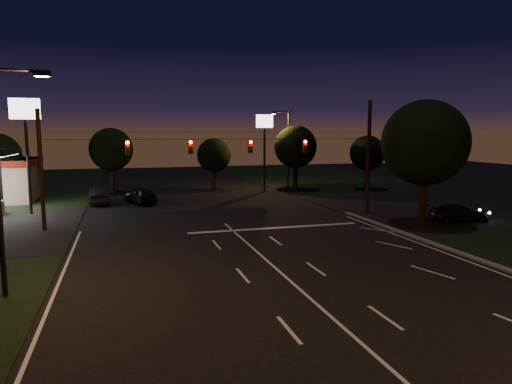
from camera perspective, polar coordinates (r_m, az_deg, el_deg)
name	(u,v)px	position (r m, az deg, el deg)	size (l,w,h in m)	color
ground	(296,286)	(19.80, 4.98, -11.61)	(140.00, 140.00, 0.00)	black
cross_street_right	(442,207)	(43.36, 22.20, -1.70)	(20.00, 16.00, 0.02)	black
center_line	(369,350)	(14.80, 13.91, -18.60)	(0.14, 40.00, 0.01)	silver
stop_bar	(275,228)	(31.23, 2.45, -4.50)	(12.00, 0.50, 0.01)	silver
utility_pole_right	(367,213)	(38.06, 13.66, -2.56)	(0.30, 0.30, 9.00)	black
utility_pole_left	(45,231)	(33.45, -24.91, -4.40)	(0.28, 0.28, 8.00)	black
signal_span	(221,146)	(33.12, -4.39, 5.75)	(24.00, 0.40, 1.56)	black
pole_sign_left_near	(26,126)	(40.07, -26.84, 7.38)	(2.20, 0.30, 9.10)	black
pole_sign_right	(265,135)	(49.70, 1.07, 7.16)	(1.80, 0.30, 8.40)	black
street_light_left	(4,164)	(19.95, -29.02, 3.03)	(2.20, 0.35, 9.00)	black
street_light_right_far	(286,143)	(52.65, 3.80, 6.07)	(2.20, 0.35, 9.00)	black
tree_right_near	(424,144)	(34.31, 20.23, 5.67)	(6.00, 6.00, 8.76)	black
tree_far_b	(111,150)	(51.59, -17.64, 5.02)	(4.60, 4.60, 6.98)	black
tree_far_c	(214,156)	(51.55, -5.28, 4.54)	(3.80, 3.80, 5.86)	black
tree_far_d	(295,147)	(52.12, 4.94, 5.59)	(4.80, 4.80, 7.30)	black
tree_far_e	(367,153)	(53.79, 13.71, 4.71)	(4.00, 4.00, 6.18)	black
car_oncoming_a	(141,195)	(43.09, -14.23, -0.37)	(1.86, 4.62, 1.57)	black
car_oncoming_b	(99,196)	(43.92, -18.98, -0.43)	(1.63, 4.67, 1.54)	black
car_cross	(459,213)	(36.61, 24.00, -2.39)	(1.75, 4.29, 1.25)	black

